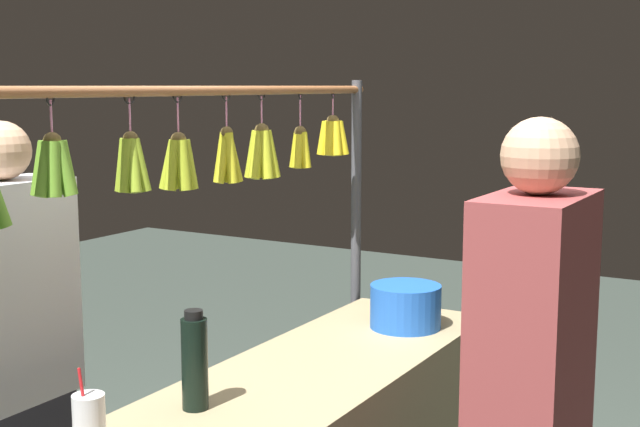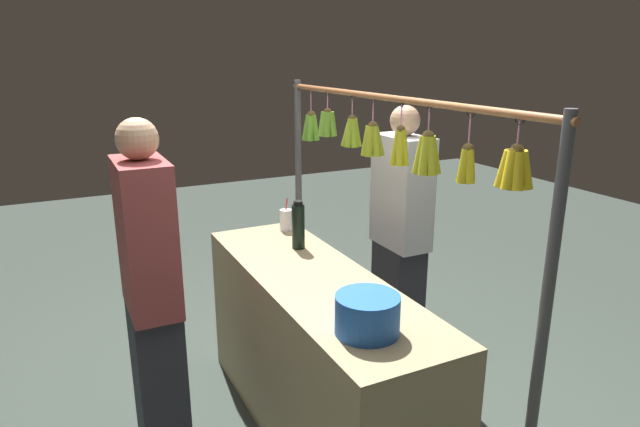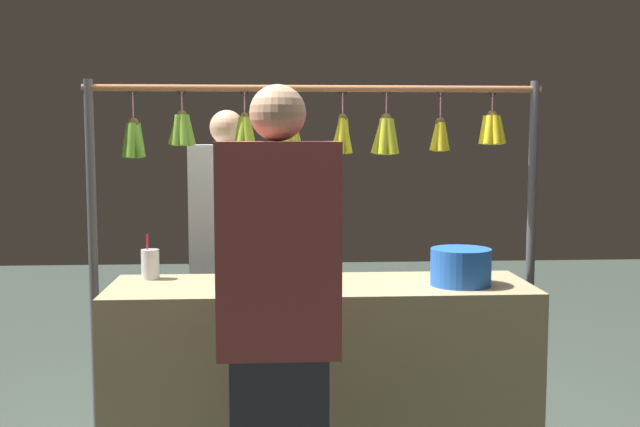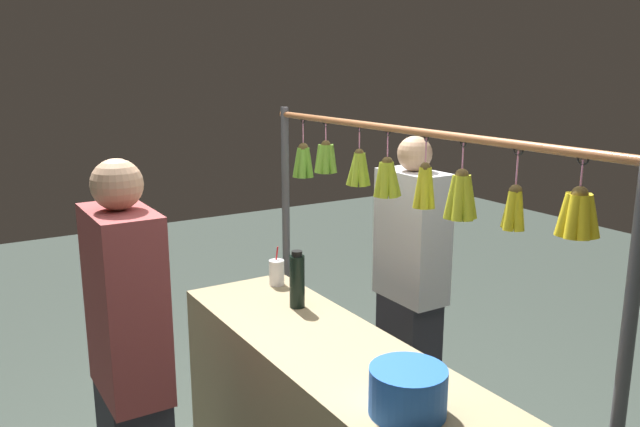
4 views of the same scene
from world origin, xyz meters
name	(u,v)px [view 2 (image 2 of 4)]	position (x,y,z in m)	size (l,w,h in m)	color
market_counter	(316,357)	(0.00, 0.00, 0.45)	(1.84, 0.56, 0.90)	tan
display_rack	(384,180)	(0.00, -0.39, 1.36)	(2.20, 0.14, 1.81)	#4C4C51
water_bottle	(298,226)	(0.43, -0.10, 1.04)	(0.07, 0.07, 0.28)	black
blue_bucket	(367,314)	(-0.60, 0.06, 0.98)	(0.26, 0.26, 0.16)	blue
drink_cup	(286,220)	(0.76, -0.16, 0.97)	(0.08, 0.08, 0.20)	silver
vendor_person	(400,240)	(0.45, -0.82, 0.83)	(0.40, 0.22, 1.69)	#2D2D38
customer_person	(152,302)	(0.19, 0.77, 0.85)	(0.41, 0.22, 1.72)	#2D2D38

